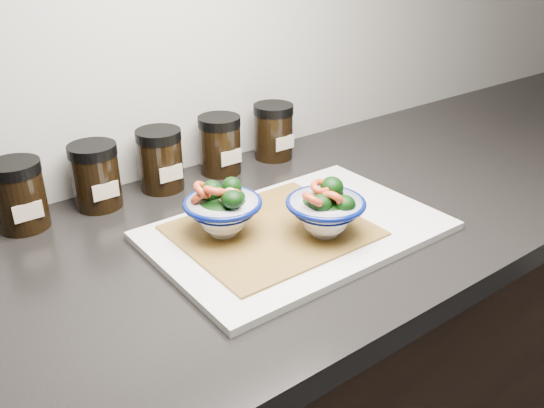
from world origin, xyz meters
TOP-DOWN VIEW (x-y plane):
  - countertop at (0.00, 1.45)m, footprint 3.50×0.60m
  - cutting_board at (0.12, 1.41)m, footprint 0.45×0.30m
  - bamboo_mat at (0.08, 1.42)m, footprint 0.28×0.24m
  - bowl_left at (0.02, 1.45)m, footprint 0.12×0.12m
  - bowl_right at (0.14, 1.36)m, footprint 0.12×0.12m
  - spice_jar_a at (-0.21, 1.69)m, footprint 0.08×0.08m
  - spice_jar_b at (-0.09, 1.69)m, footprint 0.08×0.08m
  - spice_jar_c at (0.04, 1.69)m, footprint 0.08×0.08m
  - spice_jar_d at (0.16, 1.69)m, footprint 0.08×0.08m
  - spice_jar_e at (0.29, 1.69)m, footprint 0.08×0.08m

SIDE VIEW (x-z plane):
  - countertop at x=0.00m, z-range 0.86..0.90m
  - cutting_board at x=0.12m, z-range 0.90..0.91m
  - bamboo_mat at x=0.08m, z-range 0.91..0.92m
  - bowl_left at x=0.02m, z-range 0.91..1.00m
  - bowl_right at x=0.14m, z-range 0.91..1.00m
  - spice_jar_a at x=-0.21m, z-range 0.90..1.01m
  - spice_jar_b at x=-0.09m, z-range 0.90..1.01m
  - spice_jar_c at x=0.04m, z-range 0.90..1.01m
  - spice_jar_d at x=0.16m, z-range 0.90..1.01m
  - spice_jar_e at x=0.29m, z-range 0.90..1.01m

